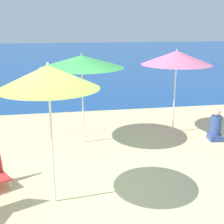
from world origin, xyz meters
TOP-DOWN VIEW (x-y plane):
  - ground_plane at (0.00, 0.00)m, footprint 60.00×60.00m
  - sea_water at (0.00, 25.50)m, footprint 60.00×40.00m
  - beach_umbrella_lime at (-0.40, -0.12)m, footprint 1.61×1.61m
  - beach_umbrella_green at (0.34, 2.59)m, footprint 2.07×2.07m
  - beach_umbrella_pink at (2.90, 2.93)m, footprint 1.89×1.89m
  - person_seated_near at (3.76, 2.13)m, footprint 0.36×0.41m

SIDE VIEW (x-z plane):
  - ground_plane at x=0.00m, z-range 0.00..0.00m
  - sea_water at x=0.00m, z-range 0.00..0.01m
  - person_seated_near at x=3.76m, z-range -0.07..0.76m
  - beach_umbrella_green at x=0.34m, z-range 0.94..3.21m
  - beach_umbrella_pink at x=2.90m, z-range 0.93..3.24m
  - beach_umbrella_lime at x=-0.40m, z-range 0.97..3.37m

